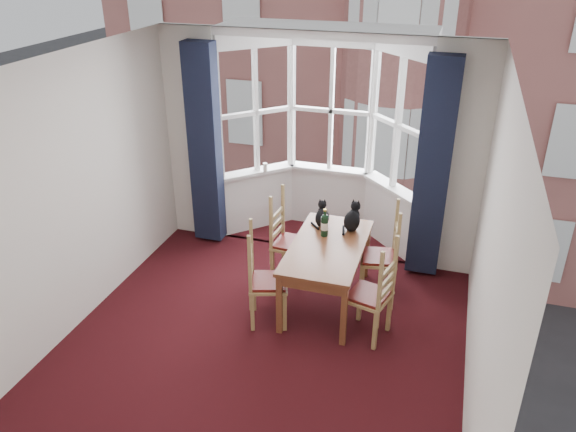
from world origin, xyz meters
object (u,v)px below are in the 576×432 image
at_px(chair_right_far, 386,259).
at_px(cat_left, 322,216).
at_px(chair_right_near, 377,299).
at_px(wine_bottle, 325,224).
at_px(cat_right, 352,219).
at_px(candle_tall, 265,167).
at_px(dining_table, 327,252).
at_px(chair_left_far, 284,243).
at_px(chair_left_near, 260,283).

distance_m(chair_right_far, cat_left, 0.87).
height_order(chair_right_near, wine_bottle, wine_bottle).
distance_m(chair_right_near, cat_right, 1.08).
relative_size(wine_bottle, candle_tall, 2.74).
relative_size(dining_table, cat_left, 4.66).
height_order(chair_right_near, chair_right_far, same).
xyz_separation_m(chair_left_far, cat_left, (0.44, 0.08, 0.39)).
bearing_deg(dining_table, wine_bottle, 113.52).
relative_size(dining_table, cat_right, 4.09).
bearing_deg(wine_bottle, dining_table, -66.48).
bearing_deg(candle_tall, chair_right_near, -46.36).
bearing_deg(chair_right_far, chair_left_far, 179.86).
bearing_deg(chair_right_near, cat_right, 116.77).
bearing_deg(candle_tall, chair_left_far, -61.02).
height_order(dining_table, cat_right, cat_right).
xyz_separation_m(chair_left_far, wine_bottle, (0.52, -0.16, 0.41)).
distance_m(dining_table, cat_left, 0.52).
bearing_deg(chair_left_near, chair_left_far, 91.14).
bearing_deg(cat_left, dining_table, -68.31).
relative_size(chair_right_near, cat_left, 2.95).
height_order(chair_left_far, candle_tall, candle_tall).
bearing_deg(chair_left_far, cat_left, 9.88).
xyz_separation_m(chair_left_far, chair_right_near, (1.24, -0.82, 0.00)).
height_order(cat_right, candle_tall, cat_right).
xyz_separation_m(cat_left, candle_tall, (-1.07, 1.07, 0.07)).
height_order(chair_left_near, candle_tall, candle_tall).
height_order(wine_bottle, candle_tall, wine_bottle).
distance_m(dining_table, candle_tall, 1.97).
bearing_deg(chair_right_near, wine_bottle, 137.29).
xyz_separation_m(chair_left_near, cat_left, (0.42, 0.98, 0.39)).
bearing_deg(chair_left_near, wine_bottle, 55.57).
relative_size(chair_right_near, candle_tall, 7.69).
relative_size(dining_table, wine_bottle, 4.44).
bearing_deg(wine_bottle, chair_right_near, -42.71).
distance_m(chair_left_far, cat_right, 0.89).
bearing_deg(chair_left_near, dining_table, 42.05).
distance_m(wine_bottle, candle_tall, 1.74).
bearing_deg(chair_left_near, cat_left, 66.72).
xyz_separation_m(dining_table, candle_tall, (-1.25, 1.51, 0.28)).
xyz_separation_m(cat_left, wine_bottle, (0.09, -0.24, 0.03)).
height_order(chair_left_near, cat_right, cat_right).
height_order(chair_right_near, candle_tall, candle_tall).
relative_size(cat_left, cat_right, 0.88).
height_order(chair_left_far, wine_bottle, wine_bottle).
xyz_separation_m(chair_left_near, chair_left_far, (-0.02, 0.90, 0.00)).
bearing_deg(cat_right, chair_left_far, -174.66).
bearing_deg(dining_table, chair_right_far, 30.67).
bearing_deg(candle_tall, dining_table, -50.42).
bearing_deg(candle_tall, cat_right, -36.92).
bearing_deg(candle_tall, chair_right_far, -31.75).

